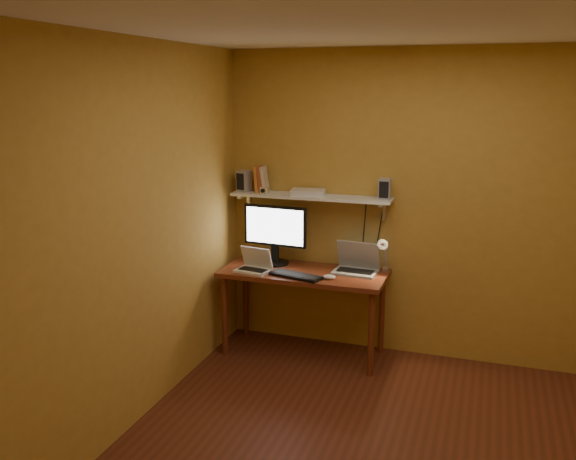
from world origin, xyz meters
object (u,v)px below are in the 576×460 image
(wall_shelf, at_px, (311,197))
(laptop, at_px, (357,264))
(mouse, at_px, (329,277))
(speaker_right, at_px, (385,189))
(speaker_left, at_px, (244,181))
(router, at_px, (308,192))
(netbook, at_px, (255,265))
(monitor, at_px, (275,232))
(desk_lamp, at_px, (384,250))
(keyboard, at_px, (296,276))
(desk, at_px, (304,281))
(shelf_camera, at_px, (264,190))

(wall_shelf, distance_m, laptop, 0.70)
(mouse, relative_size, speaker_right, 0.60)
(speaker_left, bearing_deg, router, 17.85)
(laptop, height_order, mouse, laptop)
(netbook, relative_size, mouse, 2.99)
(mouse, xyz_separation_m, router, (-0.29, 0.34, 0.63))
(speaker_right, distance_m, router, 0.66)
(monitor, xyz_separation_m, desk_lamp, (0.97, -0.00, -0.08))
(netbook, bearing_deg, laptop, 26.12)
(laptop, height_order, keyboard, laptop)
(router, bearing_deg, wall_shelf, 5.60)
(laptop, bearing_deg, desk_lamp, 6.32)
(desk, distance_m, mouse, 0.32)
(monitor, height_order, keyboard, monitor)
(mouse, bearing_deg, speaker_left, 153.07)
(monitor, relative_size, keyboard, 1.30)
(desk, xyz_separation_m, wall_shelf, (0.00, 0.19, 0.69))
(netbook, xyz_separation_m, speaker_right, (1.03, 0.33, 0.65))
(desk_lamp, height_order, speaker_left, speaker_left)
(desk, bearing_deg, laptop, 15.16)
(laptop, xyz_separation_m, netbook, (-0.83, -0.25, -0.01))
(mouse, bearing_deg, monitor, 148.44)
(netbook, bearing_deg, desk_lamp, 23.14)
(netbook, relative_size, speaker_right, 1.80)
(desk, xyz_separation_m, shelf_camera, (-0.41, 0.13, 0.74))
(desk, distance_m, speaker_right, 1.04)
(netbook, distance_m, shelf_camera, 0.65)
(keyboard, relative_size, speaker_right, 2.58)
(netbook, xyz_separation_m, desk_lamp, (1.06, 0.26, 0.15))
(laptop, height_order, router, router)
(monitor, relative_size, speaker_right, 3.36)
(desk, relative_size, monitor, 2.41)
(speaker_right, bearing_deg, desk_lamp, -69.53)
(wall_shelf, relative_size, laptop, 3.70)
(keyboard, bearing_deg, speaker_left, 162.41)
(wall_shelf, xyz_separation_m, desk_lamp, (0.66, -0.07, -0.40))
(wall_shelf, height_order, netbook, wall_shelf)
(monitor, relative_size, laptop, 1.53)
(wall_shelf, bearing_deg, desk, -90.00)
(router, bearing_deg, desk, -83.06)
(desk, distance_m, router, 0.76)
(monitor, height_order, laptop, monitor)
(keyboard, bearing_deg, desk, 100.68)
(monitor, distance_m, speaker_left, 0.53)
(keyboard, xyz_separation_m, mouse, (0.28, 0.03, 0.01))
(router, bearing_deg, netbook, -139.26)
(netbook, bearing_deg, wall_shelf, 48.73)
(wall_shelf, bearing_deg, mouse, -52.29)
(speaker_right, bearing_deg, speaker_left, -179.89)
(wall_shelf, height_order, router, router)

